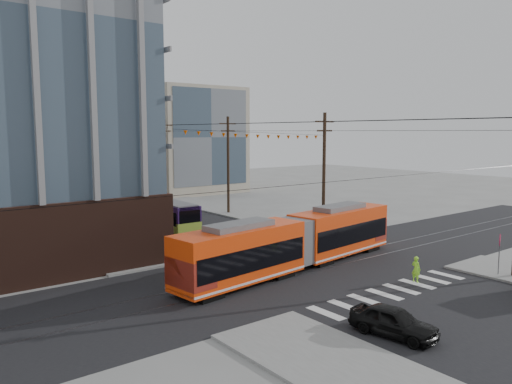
% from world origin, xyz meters
% --- Properties ---
extents(ground, '(160.00, 160.00, 0.00)m').
position_xyz_m(ground, '(0.00, 0.00, 0.00)').
color(ground, slate).
extents(bg_bldg_ne_near, '(14.00, 14.00, 16.00)m').
position_xyz_m(bg_bldg_ne_near, '(16.00, 48.00, 8.00)').
color(bg_bldg_ne_near, gray).
rests_on(bg_bldg_ne_near, ground).
extents(bg_bldg_ne_far, '(16.00, 16.00, 14.00)m').
position_xyz_m(bg_bldg_ne_far, '(18.00, 68.00, 7.00)').
color(bg_bldg_ne_far, '#8C99A5').
rests_on(bg_bldg_ne_far, ground).
extents(utility_pole_far, '(0.30, 0.30, 11.00)m').
position_xyz_m(utility_pole_far, '(8.50, 56.00, 5.50)').
color(utility_pole_far, black).
rests_on(utility_pole_far, ground).
extents(streetcar, '(19.59, 5.10, 3.74)m').
position_xyz_m(streetcar, '(-1.18, 4.20, 1.87)').
color(streetcar, red).
rests_on(streetcar, ground).
extents(city_bus, '(2.64, 10.91, 3.07)m').
position_xyz_m(city_bus, '(-2.10, 21.76, 1.54)').
color(city_bus, '#2D164E').
rests_on(city_bus, ground).
extents(black_sedan, '(2.29, 4.30, 1.39)m').
position_xyz_m(black_sedan, '(-5.26, -6.93, 0.70)').
color(black_sedan, black).
rests_on(black_sedan, ground).
extents(parked_car_silver, '(1.66, 4.22, 1.37)m').
position_xyz_m(parked_car_silver, '(-6.09, 13.31, 0.68)').
color(parked_car_silver, '#AAAAAA').
rests_on(parked_car_silver, ground).
extents(parked_car_white, '(3.78, 5.46, 1.47)m').
position_xyz_m(parked_car_white, '(-5.95, 18.92, 0.73)').
color(parked_car_white, silver).
rests_on(parked_car_white, ground).
extents(parked_car_grey, '(2.89, 5.05, 1.33)m').
position_xyz_m(parked_car_grey, '(-5.98, 25.56, 0.66)').
color(parked_car_grey, '#454A4E').
rests_on(parked_car_grey, ground).
extents(pedestrian, '(0.40, 0.60, 1.65)m').
position_xyz_m(pedestrian, '(2.70, -2.69, 0.82)').
color(pedestrian, '#9DFD30').
rests_on(pedestrian, ground).
extents(stop_sign, '(1.04, 1.04, 2.61)m').
position_xyz_m(stop_sign, '(7.99, -5.24, 1.30)').
color(stop_sign, '#AC072E').
rests_on(stop_sign, ground).
extents(jersey_barrier, '(2.43, 4.12, 0.82)m').
position_xyz_m(jersey_barrier, '(8.30, 11.65, 0.41)').
color(jersey_barrier, gray).
rests_on(jersey_barrier, ground).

